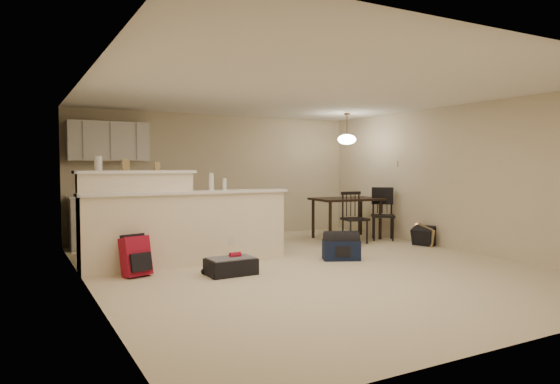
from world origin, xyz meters
TOP-DOWN VIEW (x-y plane):
  - room at (0.00, 0.00)m, footprint 7.00×7.02m
  - breakfast_bar at (-1.76, 0.98)m, footprint 3.08×0.58m
  - upper_cabinets at (-2.20, 3.32)m, footprint 1.40×0.34m
  - kitchen_counter at (-2.00, 3.19)m, footprint 1.80×0.60m
  - thermostat at (2.98, 1.55)m, footprint 0.02×0.12m
  - jar at (-2.71, 1.12)m, footprint 0.10×0.10m
  - cereal_box at (-2.35, 1.12)m, footprint 0.10×0.07m
  - small_box at (-1.90, 1.12)m, footprint 0.08×0.06m
  - bottle_a at (-1.15, 0.90)m, footprint 0.07×0.07m
  - bottle_b at (-0.94, 0.90)m, footprint 0.06×0.06m
  - dining_table at (2.11, 1.99)m, footprint 1.37×0.98m
  - pendant_lamp at (2.11, 1.99)m, footprint 0.36×0.36m
  - dining_chair_near at (1.92, 1.45)m, footprint 0.48×0.47m
  - dining_chair_far at (2.64, 1.51)m, footprint 0.60×0.60m
  - suitcase at (-1.21, 0.04)m, footprint 0.65×0.44m
  - red_backpack at (-2.35, 0.55)m, footprint 0.39×0.30m
  - navy_duffel at (0.71, 0.19)m, footprint 0.64×0.52m
  - black_daypack at (2.85, 0.61)m, footprint 0.39×0.45m
  - cardboard_sheet at (2.85, 0.59)m, footprint 0.08×0.47m

SIDE VIEW (x-z plane):
  - suitcase at x=-1.21m, z-range 0.00..0.22m
  - navy_duffel at x=0.71m, z-range 0.00..0.31m
  - black_daypack at x=2.85m, z-range 0.00..0.33m
  - cardboard_sheet at x=2.85m, z-range 0.00..0.36m
  - red_backpack at x=-2.35m, z-range 0.00..0.52m
  - kitchen_counter at x=-2.00m, z-range 0.00..0.90m
  - dining_chair_near at x=1.92m, z-range 0.00..0.96m
  - dining_chair_far at x=2.64m, z-range 0.00..1.01m
  - breakfast_bar at x=-1.76m, z-range -0.09..1.30m
  - dining_table at x=2.11m, z-range 0.31..1.13m
  - bottle_b at x=-0.94m, z-range 1.09..1.27m
  - bottle_a at x=-1.15m, z-range 1.09..1.35m
  - room at x=0.00m, z-range 0.00..2.50m
  - small_box at x=-1.90m, z-range 1.39..1.51m
  - cereal_box at x=-2.35m, z-range 1.39..1.55m
  - jar at x=-2.71m, z-range 1.39..1.59m
  - thermostat at x=2.98m, z-range 1.44..1.56m
  - upper_cabinets at x=-2.20m, z-range 1.55..2.25m
  - pendant_lamp at x=2.11m, z-range 1.68..2.30m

